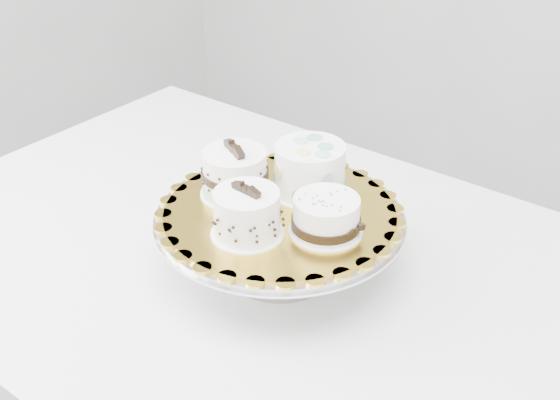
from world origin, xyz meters
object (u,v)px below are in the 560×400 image
Objects in this scene: cake_board at (280,212)px; table at (263,287)px; cake_swirl at (247,215)px; cake_ribbon at (327,217)px; cake_stand at (280,231)px; cake_banded at (235,175)px; cake_dots at (310,169)px.

table is at bearing 165.29° from cake_board.
cake_swirl is (0.05, -0.09, 0.21)m from table.
cake_ribbon is at bearing -4.97° from cake_board.
cake_ribbon is at bearing -6.89° from table.
cake_stand is 0.04m from cake_board.
cake_banded reaches higher than cake_board.
cake_board is 0.09m from cake_dots.
cake_dots is 1.16× the size of cake_ribbon.
cake_ribbon is at bearing 45.13° from cake_swirl.
table is at bearing -118.87° from cake_dots.
cake_banded reaches higher than cake_stand.
cake_board is 0.09m from cake_swirl.
cake_dots reaches higher than table.
table is 0.23m from cake_dots.
cake_dots is (0.05, 0.06, 0.22)m from table.
cake_swirl reaches higher than cake_ribbon.
cake_banded is 0.18m from cake_ribbon.
cake_ribbon is (0.09, 0.07, -0.01)m from cake_swirl.
cake_board is 3.33× the size of cake_swirl.
cake_ribbon is at bearing -4.97° from cake_stand.
cake_dots is at bearing 53.52° from table.
table is 0.24m from cake_swirl.
cake_banded is at bearing -131.58° from cake_dots.
cake_ribbon is at bearing -34.88° from cake_dots.
table is 0.15m from cake_stand.
table is 0.22m from cake_banded.
cake_ribbon is (0.18, -0.01, -0.01)m from cake_banded.
cake_swirl is at bearing -130.67° from cake_ribbon.
cake_banded reaches higher than cake_swirl.
cake_dots is 0.12m from cake_ribbon.
table is 3.41× the size of cake_stand.
cake_banded is at bearing -172.18° from cake_ribbon.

